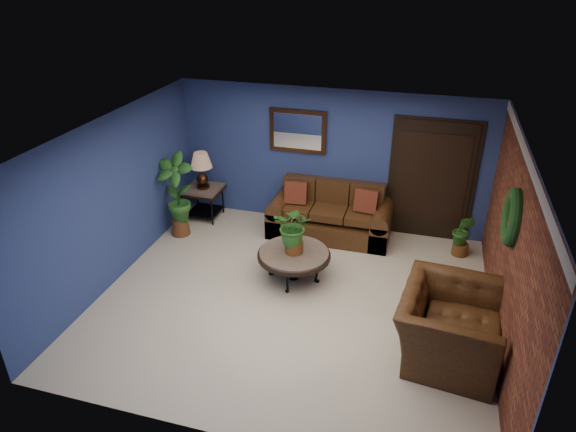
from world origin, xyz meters
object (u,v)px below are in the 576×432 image
(table_lamp, at_px, (201,166))
(armchair, at_px, (450,326))
(side_chair, at_px, (361,210))
(sofa, at_px, (330,217))
(coffee_table, at_px, (294,255))
(end_table, at_px, (204,195))

(table_lamp, xyz_separation_m, armchair, (4.45, -2.64, -0.59))
(side_chair, height_order, armchair, side_chair)
(sofa, xyz_separation_m, table_lamp, (-2.42, -0.03, 0.72))
(coffee_table, bearing_deg, table_lamp, 144.67)
(end_table, xyz_separation_m, side_chair, (2.94, 0.07, 0.06))
(end_table, height_order, side_chair, side_chair)
(coffee_table, relative_size, table_lamp, 1.68)
(sofa, xyz_separation_m, end_table, (-2.42, -0.03, 0.15))
(coffee_table, relative_size, armchair, 0.81)
(table_lamp, xyz_separation_m, side_chair, (2.94, 0.07, -0.52))
(end_table, relative_size, armchair, 0.49)
(end_table, bearing_deg, coffee_table, -35.33)
(table_lamp, distance_m, side_chair, 2.99)
(sofa, relative_size, side_chair, 2.29)
(side_chair, bearing_deg, table_lamp, -164.89)
(table_lamp, bearing_deg, end_table, -90.00)
(end_table, bearing_deg, armchair, -30.70)
(sofa, height_order, side_chair, sofa)
(coffee_table, bearing_deg, armchair, -25.82)
(coffee_table, height_order, side_chair, side_chair)
(table_lamp, relative_size, armchair, 0.48)
(end_table, bearing_deg, sofa, 0.70)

